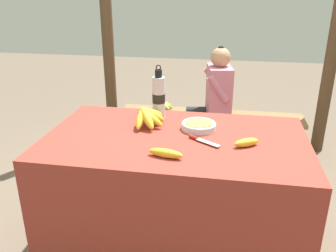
{
  "coord_description": "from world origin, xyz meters",
  "views": [
    {
      "loc": [
        0.27,
        -1.8,
        1.55
      ],
      "look_at": [
        -0.05,
        0.05,
        0.79
      ],
      "focal_mm": 38.0,
      "sensor_mm": 36.0,
      "label": 1
    }
  ],
  "objects": [
    {
      "name": "serving_bowl",
      "position": [
        0.12,
        0.13,
        0.78
      ],
      "size": [
        0.2,
        0.2,
        0.04
      ],
      "color": "silver",
      "rests_on": "market_counter"
    },
    {
      "name": "water_bottle",
      "position": [
        -0.15,
        0.27,
        0.89
      ],
      "size": [
        0.08,
        0.08,
        0.34
      ],
      "color": "silver",
      "rests_on": "market_counter"
    },
    {
      "name": "banana_bunch_green",
      "position": [
        -0.32,
        1.36,
        0.47
      ],
      "size": [
        0.15,
        0.25,
        0.12
      ],
      "color": "#4C381E",
      "rests_on": "wooden_bench"
    },
    {
      "name": "ground_plane",
      "position": [
        0.0,
        0.0,
        0.0
      ],
      "size": [
        12.0,
        12.0,
        0.0
      ],
      "primitive_type": "plane",
      "color": "brown"
    },
    {
      "name": "knife",
      "position": [
        0.14,
        -0.04,
        0.76
      ],
      "size": [
        0.18,
        0.13,
        0.02
      ],
      "rotation": [
        0.0,
        0.0,
        -0.58
      ],
      "color": "#BCBCC1",
      "rests_on": "market_counter"
    },
    {
      "name": "banana_bunch_ripe",
      "position": [
        -0.18,
        0.13,
        0.82
      ],
      "size": [
        0.18,
        0.27,
        0.13
      ],
      "color": "#4C381E",
      "rests_on": "market_counter"
    },
    {
      "name": "loose_banana_front",
      "position": [
        -0.01,
        -0.26,
        0.78
      ],
      "size": [
        0.18,
        0.08,
        0.04
      ],
      "rotation": [
        0.0,
        0.0,
        -0.19
      ],
      "color": "gold",
      "rests_on": "market_counter"
    },
    {
      "name": "support_post_near",
      "position": [
        -0.94,
        1.63,
        1.25
      ],
      "size": [
        0.11,
        0.11,
        2.49
      ],
      "color": "#4C3823",
      "rests_on": "ground_plane"
    },
    {
      "name": "loose_banana_side",
      "position": [
        0.38,
        -0.06,
        0.78
      ],
      "size": [
        0.15,
        0.11,
        0.04
      ],
      "rotation": [
        0.0,
        0.0,
        0.54
      ],
      "color": "gold",
      "rests_on": "market_counter"
    },
    {
      "name": "market_counter",
      "position": [
        0.0,
        0.0,
        0.38
      ],
      "size": [
        1.45,
        0.85,
        0.75
      ],
      "color": "maroon",
      "rests_on": "ground_plane"
    },
    {
      "name": "wooden_bench",
      "position": [
        0.12,
        1.36,
        0.35
      ],
      "size": [
        1.7,
        0.32,
        0.41
      ],
      "color": "brown",
      "rests_on": "ground_plane"
    },
    {
      "name": "seated_vendor",
      "position": [
        0.14,
        1.32,
        0.6
      ],
      "size": [
        0.44,
        0.41,
        1.05
      ],
      "rotation": [
        0.0,
        0.0,
        3.31
      ],
      "color": "#232328",
      "rests_on": "ground_plane"
    }
  ]
}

